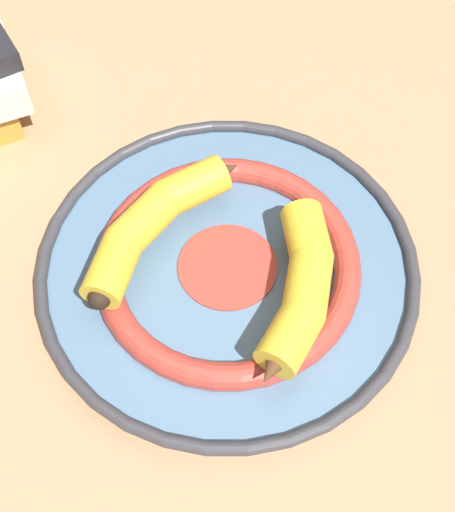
% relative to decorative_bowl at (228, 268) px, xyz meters
% --- Properties ---
extents(ground_plane, '(2.80, 2.80, 0.00)m').
position_rel_decorative_bowl_xyz_m(ground_plane, '(-0.02, 0.04, -0.02)').
color(ground_plane, '#A87A56').
extents(decorative_bowl, '(0.37, 0.37, 0.04)m').
position_rel_decorative_bowl_xyz_m(decorative_bowl, '(0.00, 0.00, 0.00)').
color(decorative_bowl, slate).
rests_on(decorative_bowl, ground_plane).
extents(banana_a, '(0.20, 0.08, 0.04)m').
position_rel_decorative_bowl_xyz_m(banana_a, '(0.03, -0.07, 0.04)').
color(banana_a, gold).
rests_on(banana_a, decorative_bowl).
extents(banana_b, '(0.16, 0.13, 0.04)m').
position_rel_decorative_bowl_xyz_m(banana_b, '(-0.02, 0.08, 0.04)').
color(banana_b, gold).
rests_on(banana_b, decorative_bowl).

